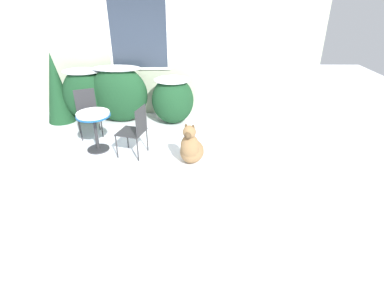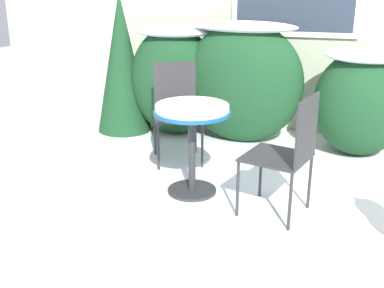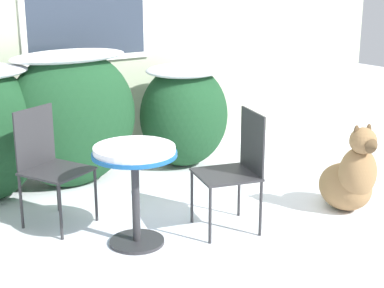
% 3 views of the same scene
% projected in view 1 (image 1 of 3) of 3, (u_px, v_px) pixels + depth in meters
% --- Properties ---
extents(ground_plane, '(16.00, 16.00, 0.00)m').
position_uv_depth(ground_plane, '(139.00, 154.00, 5.72)').
color(ground_plane, white).
extents(house_wall, '(8.00, 0.10, 2.86)m').
position_uv_depth(house_wall, '(149.00, 54.00, 7.01)').
color(house_wall, '#B2BC9E').
rests_on(house_wall, ground_plane).
extents(shrub_left, '(1.02, 0.74, 1.24)m').
position_uv_depth(shrub_left, '(85.00, 94.00, 6.94)').
color(shrub_left, '#194223').
rests_on(shrub_left, ground_plane).
extents(shrub_middle, '(1.30, 0.62, 1.32)m').
position_uv_depth(shrub_middle, '(119.00, 93.00, 6.85)').
color(shrub_middle, '#194223').
rests_on(shrub_middle, ground_plane).
extents(shrub_right, '(0.96, 0.87, 1.08)m').
position_uv_depth(shrub_right, '(173.00, 99.00, 6.84)').
color(shrub_right, '#194223').
rests_on(shrub_right, ground_plane).
extents(evergreen_bush, '(0.63, 0.63, 1.60)m').
position_uv_depth(evergreen_bush, '(57.00, 88.00, 6.83)').
color(evergreen_bush, '#194223').
rests_on(evergreen_bush, ground_plane).
extents(patio_table, '(0.63, 0.63, 0.77)m').
position_uv_depth(patio_table, '(94.00, 120.00, 5.59)').
color(patio_table, '#2D2D30').
rests_on(patio_table, ground_plane).
extents(patio_chair_near_table, '(0.61, 0.61, 0.96)m').
position_uv_depth(patio_chair_near_table, '(87.00, 111.00, 6.30)').
color(patio_chair_near_table, '#2D2D30').
rests_on(patio_chair_near_table, ground_plane).
extents(patio_chair_far_side, '(0.56, 0.56, 0.96)m').
position_uv_depth(patio_chair_far_side, '(135.00, 129.00, 5.44)').
color(patio_chair_far_side, '#2D2D30').
rests_on(patio_chair_far_side, ground_plane).
extents(dog, '(0.53, 0.73, 0.80)m').
position_uv_depth(dog, '(191.00, 148.00, 5.28)').
color(dog, '#937047').
rests_on(dog, ground_plane).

